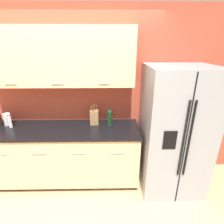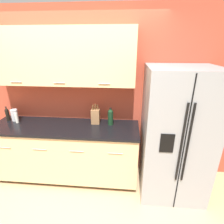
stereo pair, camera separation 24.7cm
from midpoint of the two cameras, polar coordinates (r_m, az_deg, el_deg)
ground_plane at (r=2.63m, az=-12.37°, el=-31.67°), size 14.00×14.00×0.00m
wall_back at (r=2.74m, az=-9.20°, el=8.25°), size 10.00×0.39×2.60m
counter_unit at (r=2.92m, az=-12.06°, el=-12.63°), size 2.23×0.64×0.93m
refrigerator at (r=2.62m, az=22.43°, el=-6.82°), size 0.88×0.82×1.83m
knife_block at (r=2.66m, az=-2.77°, el=-1.45°), size 0.13×0.10×0.32m
wine_bottle at (r=2.62m, az=2.20°, el=-1.59°), size 0.08×0.08×0.27m
soap_dispenser at (r=3.02m, az=-26.72°, el=-1.70°), size 0.05×0.05×0.20m
oil_bottle at (r=3.16m, az=-29.12°, el=-0.71°), size 0.06×0.06×0.24m
steel_canister at (r=3.12m, az=-27.32°, el=-0.92°), size 0.10×0.10×0.20m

